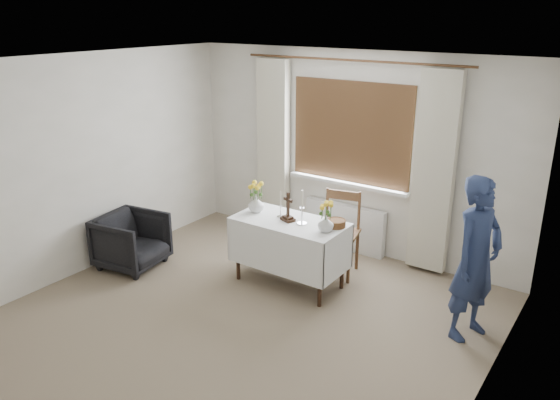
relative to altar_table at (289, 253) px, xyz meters
The scene contains 12 objects.
ground 1.28m from the altar_table, 87.71° to the right, with size 5.00×5.00×0.00m, color gray.
altar_table is the anchor object (origin of this frame).
wooden_chair 0.63m from the altar_table, 59.80° to the left, with size 0.45×0.45×0.97m, color brown, non-canonical shape.
armchair 1.93m from the altar_table, 158.75° to the right, with size 0.70×0.72×0.65m, color black.
person 2.01m from the altar_table, ahead, with size 0.57×0.38×1.57m, color navy.
radiator 1.21m from the altar_table, 87.68° to the left, with size 1.10×0.10×0.60m, color silver.
wooden_cross 0.54m from the altar_table, 153.72° to the right, with size 0.15×0.11×0.32m, color black, non-canonical shape.
candlestick_left 0.55m from the altar_table, 167.12° to the left, with size 0.09×0.09×0.30m, color white, non-canonical shape.
candlestick_right 0.59m from the altar_table, ahead, with size 0.11×0.11×0.38m, color white, non-canonical shape.
flower_vase_left 0.66m from the altar_table, behind, with size 0.18×0.18×0.19m, color silver.
flower_vase_right 0.67m from the altar_table, ahead, with size 0.16×0.16×0.17m, color silver.
wicker_basket 0.67m from the altar_table, 15.73° to the left, with size 0.20×0.20×0.08m, color brown.
Camera 1 is at (3.01, -3.38, 2.93)m, focal length 35.00 mm.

